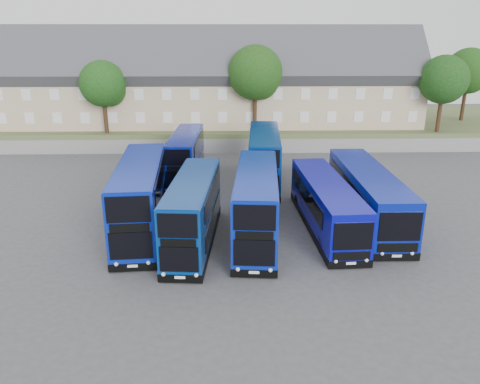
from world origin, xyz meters
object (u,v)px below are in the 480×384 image
dd_front_left (141,199)px  tree_mid (257,75)px  tree_far (469,73)px  tree_east (445,81)px  coach_east_a (326,206)px  tree_west (104,85)px  dd_front_mid (193,213)px

dd_front_left → tree_mid: size_ratio=1.26×
tree_far → tree_east: bearing=-130.6°
coach_east_a → tree_west: bearing=128.8°
tree_west → tree_mid: 16.04m
coach_east_a → tree_mid: 23.46m
dd_front_mid → tree_mid: size_ratio=1.12×
dd_front_left → coach_east_a: size_ratio=0.97×
tree_west → dd_front_mid: bearing=-65.6°
dd_front_left → tree_east: tree_east is taller
tree_mid → tree_far: (26.00, 6.50, -0.34)m
dd_front_left → tree_west: bearing=104.1°
dd_front_left → dd_front_mid: (3.48, -1.90, -0.24)m
dd_front_left → tree_west: 23.75m
tree_west → tree_east: 36.00m
dd_front_mid → tree_far: 44.27m
dd_front_mid → tree_west: size_ratio=1.35×
dd_front_mid → tree_east: tree_east is taller
tree_west → tree_far: size_ratio=0.88×
tree_east → tree_west: bearing=-180.0°
dd_front_left → coach_east_a: 11.99m
dd_front_left → tree_east: bearing=33.2°
dd_front_mid → tree_far: size_ratio=1.19×
tree_mid → tree_east: 20.02m
tree_west → tree_mid: (16.00, 0.50, 1.02)m
coach_east_a → tree_far: 37.14m
dd_front_mid → tree_mid: bearing=82.4°
dd_front_left → tree_west: (-7.39, 22.05, 4.83)m
tree_mid → tree_west: bearing=-178.2°
dd_front_left → tree_far: 45.52m
coach_east_a → tree_west: 29.66m
dd_front_mid → tree_west: tree_west is taller
tree_west → coach_east_a: bearing=-48.4°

